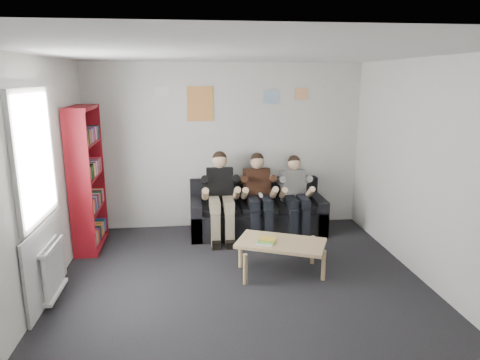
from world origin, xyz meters
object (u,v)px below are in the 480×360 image
object	(u,v)px
coffee_table	(281,245)
person_middle	(259,196)
sofa	(257,214)
person_right	(296,196)
bookshelf	(87,179)
person_left	(221,197)

from	to	relation	value
coffee_table	person_middle	world-z (taller)	person_middle
sofa	coffee_table	size ratio (longest dim) A/B	1.96
sofa	person_right	world-z (taller)	person_right
bookshelf	person_left	bearing A→B (deg)	2.34
coffee_table	person_left	bearing A→B (deg)	115.83
coffee_table	person_left	world-z (taller)	person_left
person_middle	coffee_table	bearing A→B (deg)	-93.35
sofa	coffee_table	bearing A→B (deg)	-87.44
sofa	bookshelf	xyz separation A→B (m)	(-2.53, -0.34, 0.74)
bookshelf	coffee_table	bearing A→B (deg)	-27.21
bookshelf	coffee_table	world-z (taller)	bookshelf
bookshelf	coffee_table	xyz separation A→B (m)	(2.60, -1.23, -0.65)
sofa	person_middle	distance (m)	0.40
sofa	person_middle	size ratio (longest dim) A/B	1.63
sofa	person_middle	xyz separation A→B (m)	(-0.00, -0.20, 0.35)
coffee_table	person_middle	distance (m)	1.40
bookshelf	coffee_table	size ratio (longest dim) A/B	1.91
coffee_table	person_right	xyz separation A→B (m)	(0.52, 1.38, 0.25)
person_left	person_right	world-z (taller)	person_left
sofa	person_middle	world-z (taller)	person_middle
bookshelf	sofa	bearing A→B (deg)	5.81
person_right	bookshelf	bearing A→B (deg)	174.35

